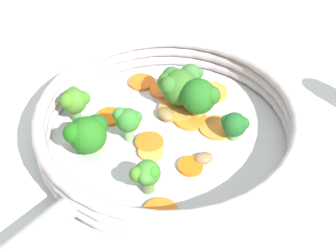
{
  "coord_description": "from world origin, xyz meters",
  "views": [
    {
      "loc": [
        -0.1,
        0.4,
        0.41
      ],
      "look_at": [
        0.0,
        0.0,
        0.03
      ],
      "focal_mm": 50.0,
      "sensor_mm": 36.0,
      "label": 1
    }
  ],
  "objects": [
    {
      "name": "carrot_slice_3",
      "position": [
        0.06,
        -0.09,
        0.01
      ],
      "size": [
        0.05,
        0.05,
        0.0
      ],
      "primitive_type": "cylinder",
      "rotation": [
        0.0,
        0.0,
        5.05
      ],
      "color": "#D75F17",
      "rests_on": "skillet"
    },
    {
      "name": "ground_plane",
      "position": [
        0.0,
        0.0,
        0.0
      ],
      "size": [
        4.0,
        4.0,
        0.0
      ],
      "primitive_type": "plane",
      "color": "#B8BDB9"
    },
    {
      "name": "skillet_rivet_left",
      "position": [
        0.09,
        0.11,
        0.02
      ],
      "size": [
        0.01,
        0.01,
        0.01
      ],
      "primitive_type": "sphere",
      "color": "#AEB7BB",
      "rests_on": "skillet"
    },
    {
      "name": "broccoli_floret_7",
      "position": [
        -0.08,
        -0.02,
        0.03
      ],
      "size": [
        0.03,
        0.03,
        0.04
      ],
      "color": "#6B8C4C",
      "rests_on": "skillet"
    },
    {
      "name": "carrot_slice_8",
      "position": [
        -0.0,
        -0.05,
        0.02
      ],
      "size": [
        0.06,
        0.06,
        0.01
      ],
      "primitive_type": "cylinder",
      "rotation": [
        0.0,
        0.0,
        1.93
      ],
      "color": "orange",
      "rests_on": "skillet"
    },
    {
      "name": "skillet_rim_wall",
      "position": [
        0.0,
        0.0,
        0.03
      ],
      "size": [
        0.31,
        0.31,
        0.04
      ],
      "color": "#B9ADB2",
      "rests_on": "skillet"
    },
    {
      "name": "mushroom_piece_1",
      "position": [
        0.01,
        -0.03,
        0.02
      ],
      "size": [
        0.03,
        0.03,
        0.01
      ],
      "primitive_type": "ellipsoid",
      "rotation": [
        0.0,
        0.0,
        5.6
      ],
      "color": "olive",
      "rests_on": "skillet"
    },
    {
      "name": "broccoli_floret_1",
      "position": [
        -0.03,
        -0.05,
        0.04
      ],
      "size": [
        0.05,
        0.05,
        0.05
      ],
      "color": "#7AA555",
      "rests_on": "skillet"
    },
    {
      "name": "broccoli_floret_2",
      "position": [
        0.05,
        0.02,
        0.04
      ],
      "size": [
        0.03,
        0.03,
        0.04
      ],
      "color": "#81AA6D",
      "rests_on": "skillet"
    },
    {
      "name": "broccoli_floret_6",
      "position": [
        -0.01,
        -0.1,
        0.04
      ],
      "size": [
        0.03,
        0.03,
        0.04
      ],
      "color": "#77A257",
      "rests_on": "skillet"
    },
    {
      "name": "carrot_slice_0",
      "position": [
        -0.02,
        -0.03,
        0.01
      ],
      "size": [
        0.05,
        0.05,
        0.0
      ],
      "primitive_type": "cylinder",
      "rotation": [
        0.0,
        0.0,
        5.12
      ],
      "color": "orange",
      "rests_on": "skillet"
    },
    {
      "name": "skillet_rivet_right",
      "position": [
        0.03,
        0.14,
        0.02
      ],
      "size": [
        0.01,
        0.01,
        0.01
      ],
      "primitive_type": "sphere",
      "color": "#B6B9B4",
      "rests_on": "skillet"
    },
    {
      "name": "carrot_slice_6",
      "position": [
        0.02,
        0.02,
        0.02
      ],
      "size": [
        0.05,
        0.05,
        0.01
      ],
      "primitive_type": "cylinder",
      "rotation": [
        0.0,
        0.0,
        3.85
      ],
      "color": "orange",
      "rests_on": "skillet"
    },
    {
      "name": "skillet",
      "position": [
        0.0,
        0.0,
        0.01
      ],
      "size": [
        0.3,
        0.3,
        0.01
      ],
      "primitive_type": "cylinder",
      "color": "#B2B5B7",
      "rests_on": "ground_plane"
    },
    {
      "name": "carrot_slice_5",
      "position": [
        -0.04,
        -0.09,
        0.02
      ],
      "size": [
        0.05,
        0.05,
        0.01
      ],
      "primitive_type": "cylinder",
      "rotation": [
        0.0,
        0.0,
        4.56
      ],
      "color": "orange",
      "rests_on": "skillet"
    },
    {
      "name": "broccoli_floret_3",
      "position": [
        0.0,
        -0.06,
        0.04
      ],
      "size": [
        0.05,
        0.05,
        0.05
      ],
      "color": "#629455",
      "rests_on": "skillet"
    },
    {
      "name": "carrot_slice_7",
      "position": [
        -0.04,
        0.05,
        0.01
      ],
      "size": [
        0.04,
        0.04,
        0.01
      ],
      "primitive_type": "cylinder",
      "rotation": [
        0.0,
        0.0,
        0.45
      ],
      "color": "orange",
      "rests_on": "skillet"
    },
    {
      "name": "carrot_slice_2",
      "position": [
        0.03,
        -0.08,
        0.01
      ],
      "size": [
        0.04,
        0.04,
        0.0
      ],
      "primitive_type": "cylinder",
      "rotation": [
        0.0,
        0.0,
        4.7
      ],
      "color": "orange",
      "rests_on": "skillet"
    },
    {
      "name": "carrot_slice_10",
      "position": [
        0.08,
        0.04,
        0.01
      ],
      "size": [
        0.04,
        0.04,
        0.0
      ],
      "primitive_type": "cylinder",
      "rotation": [
        0.0,
        0.0,
        0.45
      ],
      "color": "#F99E3A",
      "rests_on": "skillet"
    },
    {
      "name": "broccoli_floret_4",
      "position": [
        0.0,
        0.09,
        0.04
      ],
      "size": [
        0.03,
        0.03,
        0.04
      ],
      "color": "#5E8443",
      "rests_on": "skillet"
    },
    {
      "name": "mushroom_piece_0",
      "position": [
        -0.05,
        0.03,
        0.02
      ],
      "size": [
        0.03,
        0.03,
        0.01
      ],
      "primitive_type": "ellipsoid",
      "rotation": [
        0.0,
        0.0,
        0.5
      ],
      "color": "olive",
      "rests_on": "skillet"
    },
    {
      "name": "carrot_slice_4",
      "position": [
        -0.02,
        0.12,
        0.01
      ],
      "size": [
        0.05,
        0.05,
        0.0
      ],
      "primitive_type": "cylinder",
      "rotation": [
        0.0,
        0.0,
        5.38
      ],
      "color": "orange",
      "rests_on": "skillet"
    },
    {
      "name": "carrot_slice_11",
      "position": [
        0.01,
        0.04,
        0.01
      ],
      "size": [
        0.04,
        0.04,
        0.0
      ],
      "primitive_type": "cylinder",
      "rotation": [
        0.0,
        0.0,
        0.63
      ],
      "color": "#F99239",
      "rests_on": "skillet"
    },
    {
      "name": "carrot_slice_1",
      "position": [
        -0.06,
        -0.03,
        0.01
      ],
      "size": [
        0.06,
        0.06,
        0.0
      ],
      "primitive_type": "cylinder",
      "rotation": [
        0.0,
        0.0,
        0.98
      ],
      "color": "orange",
      "rests_on": "skillet"
    },
    {
      "name": "carrot_slice_9",
      "position": [
        0.08,
        -0.01,
        0.01
      ],
      "size": [
        0.05,
        0.05,
        0.0
      ],
      "primitive_type": "cylinder",
      "rotation": [
        0.0,
        0.0,
        2.11
      ],
      "color": "orange",
      "rests_on": "skillet"
    },
    {
      "name": "broccoli_floret_0",
      "position": [
        0.08,
        0.05,
        0.04
      ],
      "size": [
        0.05,
        0.05,
        0.05
      ],
      "color": "#7E9C58",
      "rests_on": "skillet"
    },
    {
      "name": "broccoli_floret_5",
      "position": [
        0.12,
        -0.0,
        0.04
      ],
      "size": [
        0.03,
        0.04,
        0.05
      ],
      "color": "#62964F",
      "rests_on": "skillet"
    }
  ]
}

